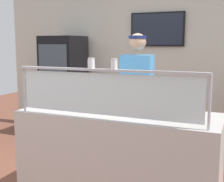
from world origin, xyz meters
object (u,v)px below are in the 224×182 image
object	(u,v)px
parmesan_shaker	(91,64)
drink_fridge	(64,86)
pizza_server	(124,109)
pizza_tray	(123,110)
worker_figure	(137,95)
pepper_flake_shaker	(114,65)

from	to	relation	value
parmesan_shaker	drink_fridge	world-z (taller)	drink_fridge
pizza_server	parmesan_shaker	distance (m)	0.61
pizza_tray	drink_fridge	world-z (taller)	drink_fridge
pizza_tray	worker_figure	bearing A→B (deg)	97.32
worker_figure	drink_fridge	distance (m)	2.05
pizza_tray	worker_figure	world-z (taller)	worker_figure
worker_figure	drink_fridge	world-z (taller)	drink_fridge
pizza_tray	drink_fridge	bearing A→B (deg)	135.36
drink_fridge	worker_figure	bearing A→B (deg)	-31.79
pizza_tray	worker_figure	xyz separation A→B (m)	(-0.09, 0.73, 0.04)
pepper_flake_shaker	drink_fridge	bearing A→B (deg)	131.10
parmesan_shaker	worker_figure	world-z (taller)	worker_figure
pizza_tray	pepper_flake_shaker	xyz separation A→B (m)	(0.06, -0.36, 0.49)
pizza_server	pepper_flake_shaker	size ratio (longest dim) A/B	2.97
pepper_flake_shaker	drink_fridge	size ratio (longest dim) A/B	0.05
pizza_server	drink_fridge	world-z (taller)	drink_fridge
pepper_flake_shaker	worker_figure	world-z (taller)	worker_figure
parmesan_shaker	drink_fridge	bearing A→B (deg)	127.53
pizza_server	worker_figure	bearing A→B (deg)	114.12
pizza_server	drink_fridge	size ratio (longest dim) A/B	0.16
parmesan_shaker	pepper_flake_shaker	bearing A→B (deg)	0.00
pizza_tray	pepper_flake_shaker	distance (m)	0.61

